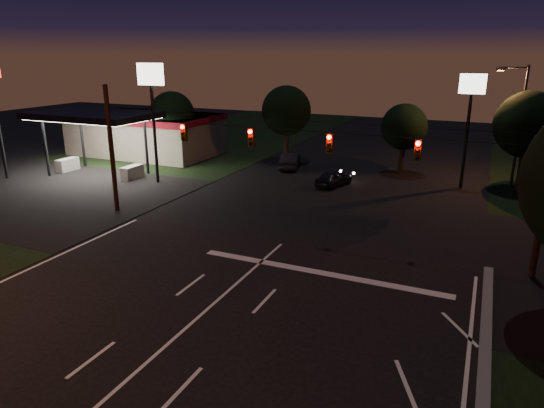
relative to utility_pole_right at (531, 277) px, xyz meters
The scene contains 15 objects.
cross_street_left 32.02m from the utility_pole_right, behind, with size 20.00×16.00×0.02m, color black.
stop_bar 9.66m from the utility_pole_right, 158.75° to the right, with size 12.00×0.50×0.01m, color silver.
utility_pole_right is the anchor object (origin of this frame).
utility_pole_left 24.00m from the utility_pole_right, behind, with size 0.28×0.28×8.00m, color black.
signal_span 13.20m from the utility_pole_right, behind, with size 24.00×0.40×1.56m.
gas_station 37.27m from the utility_pole_right, 155.56° to the left, with size 14.20×16.10×5.25m.
pole_sign_left_near 27.82m from the utility_pole_right, 164.93° to the left, with size 2.20×0.30×9.10m.
pole_sign_right 16.73m from the utility_pole_right, 104.93° to the left, with size 1.80×0.30×8.40m.
street_light_right_far 17.81m from the utility_pole_right, 92.57° to the left, with size 2.20×0.35×9.00m.
tree_far_a 33.84m from the utility_pole_right, 153.24° to the left, with size 4.20×4.20×6.42m.
tree_far_b 28.04m from the utility_pole_right, 136.25° to the left, with size 4.60×4.60×6.98m.
tree_far_c 20.58m from the utility_pole_right, 116.39° to the left, with size 3.80×3.80×5.86m.
tree_far_d 16.84m from the utility_pole_right, 89.92° to the left, with size 4.80×4.80×7.30m.
car_oncoming_a 17.49m from the utility_pole_right, 138.04° to the left, with size 1.47×3.65×1.24m, color black.
car_oncoming_b 24.21m from the utility_pole_right, 139.08° to the left, with size 1.46×4.18×1.38m, color black.
Camera 1 is at (9.37, -8.23, 9.77)m, focal length 32.00 mm.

